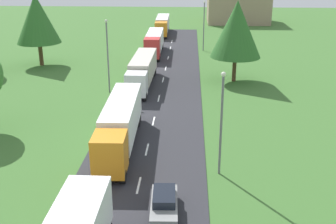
% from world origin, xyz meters
% --- Properties ---
extents(road, '(10.00, 140.00, 0.06)m').
position_xyz_m(road, '(0.00, 24.50, 0.03)').
color(road, '#2B2B30').
rests_on(road, ground).
extents(lane_marking_centre, '(0.16, 120.86, 0.01)m').
position_xyz_m(lane_marking_centre, '(0.00, 20.96, 0.07)').
color(lane_marking_centre, white).
rests_on(lane_marking_centre, road).
extents(truck_second, '(2.81, 13.88, 3.80)m').
position_xyz_m(truck_second, '(-2.36, 31.60, 2.23)').
color(truck_second, orange).
rests_on(truck_second, road).
extents(truck_third, '(2.65, 13.34, 3.57)m').
position_xyz_m(truck_third, '(-2.49, 50.26, 2.11)').
color(truck_third, white).
rests_on(truck_third, road).
extents(truck_fourth, '(2.62, 12.56, 3.60)m').
position_xyz_m(truck_fourth, '(-2.50, 68.81, 2.13)').
color(truck_fourth, red).
rests_on(truck_fourth, road).
extents(truck_fifth, '(2.66, 13.20, 3.46)m').
position_xyz_m(truck_fifth, '(-2.41, 88.75, 2.07)').
color(truck_fifth, orange).
rests_on(truck_fifth, road).
extents(car_third, '(1.89, 4.40, 1.46)m').
position_xyz_m(car_third, '(2.08, 21.41, 0.82)').
color(car_third, gray).
rests_on(car_third, road).
extents(lamppost_second, '(0.36, 0.36, 8.10)m').
position_xyz_m(lamppost_second, '(5.98, 27.13, 4.53)').
color(lamppost_second, slate).
rests_on(lamppost_second, ground).
extents(lamppost_third, '(0.36, 0.36, 8.87)m').
position_xyz_m(lamppost_third, '(-6.23, 47.14, 4.92)').
color(lamppost_third, slate).
rests_on(lamppost_third, ground).
extents(lamppost_fourth, '(0.36, 0.36, 8.58)m').
position_xyz_m(lamppost_fourth, '(5.90, 72.24, 4.77)').
color(lamppost_fourth, slate).
rests_on(lamppost_fourth, ground).
extents(tree_birch, '(6.60, 6.60, 10.59)m').
position_xyz_m(tree_birch, '(9.49, 52.99, 6.94)').
color(tree_birch, '#513823').
rests_on(tree_birch, ground).
extents(tree_pine, '(6.52, 6.52, 10.64)m').
position_xyz_m(tree_pine, '(-19.16, 60.30, 7.03)').
color(tree_pine, '#513823').
rests_on(tree_pine, ground).
extents(distant_building, '(14.98, 12.12, 7.24)m').
position_xyz_m(distant_building, '(15.32, 106.91, 3.62)').
color(distant_building, '#9E846B').
rests_on(distant_building, ground).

